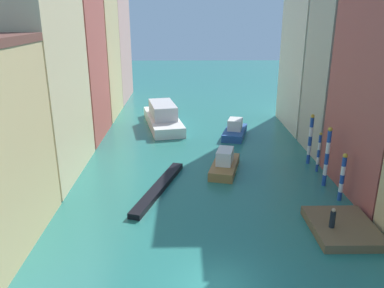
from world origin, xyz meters
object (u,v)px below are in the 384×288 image
(mooring_pole_0, at_px, (342,176))
(gondola_black, at_px, (159,188))
(mooring_pole_1, at_px, (327,156))
(waterfront_dock, at_px, (342,228))
(motorboat_0, at_px, (235,130))
(motorboat_1, at_px, (225,164))
(person_on_dock, at_px, (333,219))
(mooring_pole_3, at_px, (310,139))
(vaporetto_white, at_px, (163,117))
(mooring_pole_2, at_px, (319,152))

(mooring_pole_0, distance_m, gondola_black, 14.41)
(mooring_pole_1, height_order, gondola_black, mooring_pole_1)
(waterfront_dock, bearing_deg, motorboat_0, 102.29)
(gondola_black, relative_size, motorboat_1, 1.69)
(person_on_dock, xyz_separation_m, mooring_pole_3, (2.34, 12.60, 1.28))
(mooring_pole_0, xyz_separation_m, vaporetto_white, (-14.83, 21.01, -0.84))
(mooring_pole_1, distance_m, gondola_black, 14.08)
(waterfront_dock, distance_m, person_on_dock, 1.35)
(waterfront_dock, distance_m, vaporetto_white, 28.78)
(mooring_pole_2, height_order, mooring_pole_3, mooring_pole_3)
(mooring_pole_2, distance_m, motorboat_1, 8.55)
(mooring_pole_0, xyz_separation_m, mooring_pole_2, (0.09, 5.70, -0.08))
(vaporetto_white, bearing_deg, mooring_pole_0, -54.79)
(waterfront_dock, height_order, mooring_pole_0, mooring_pole_0)
(gondola_black, bearing_deg, mooring_pole_2, 14.48)
(mooring_pole_0, height_order, motorboat_1, mooring_pole_0)
(mooring_pole_3, xyz_separation_m, motorboat_1, (-8.25, -1.73, -1.79))
(mooring_pole_2, distance_m, motorboat_0, 12.46)
(waterfront_dock, bearing_deg, mooring_pole_1, 80.12)
(waterfront_dock, xyz_separation_m, gondola_black, (-12.60, 6.54, -0.07))
(motorboat_1, bearing_deg, waterfront_dock, -56.99)
(vaporetto_white, bearing_deg, mooring_pole_1, -51.62)
(vaporetto_white, relative_size, gondola_black, 1.23)
(mooring_pole_2, bearing_deg, motorboat_0, 120.06)
(mooring_pole_0, relative_size, gondola_black, 0.39)
(mooring_pole_1, relative_size, mooring_pole_2, 1.37)
(motorboat_1, bearing_deg, mooring_pole_1, -22.14)
(gondola_black, bearing_deg, motorboat_1, 34.23)
(person_on_dock, relative_size, mooring_pole_3, 0.28)
(mooring_pole_0, relative_size, motorboat_1, 0.66)
(gondola_black, bearing_deg, mooring_pole_0, -8.10)
(motorboat_0, bearing_deg, mooring_pole_0, -69.55)
(waterfront_dock, bearing_deg, mooring_pole_2, 80.84)
(motorboat_1, bearing_deg, gondola_black, -145.77)
(mooring_pole_2, bearing_deg, mooring_pole_0, -90.87)
(mooring_pole_2, height_order, motorboat_1, mooring_pole_2)
(waterfront_dock, xyz_separation_m, mooring_pole_0, (1.56, 4.52, 1.70))
(person_on_dock, distance_m, motorboat_1, 12.39)
(mooring_pole_1, bearing_deg, motorboat_1, 157.86)
(mooring_pole_3, bearing_deg, motorboat_1, -168.18)
(waterfront_dock, distance_m, mooring_pole_1, 7.67)
(mooring_pole_1, xyz_separation_m, motorboat_1, (-8.06, 3.28, -1.91))
(waterfront_dock, bearing_deg, person_on_dock, -156.27)
(mooring_pole_3, distance_m, vaporetto_white, 19.89)
(mooring_pole_2, bearing_deg, gondola_black, -165.52)
(mooring_pole_3, relative_size, motorboat_0, 0.82)
(motorboat_0, bearing_deg, person_on_dock, -80.27)
(vaporetto_white, bearing_deg, mooring_pole_3, -42.18)
(motorboat_1, bearing_deg, vaporetto_white, 113.22)
(mooring_pole_2, distance_m, mooring_pole_3, 2.08)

